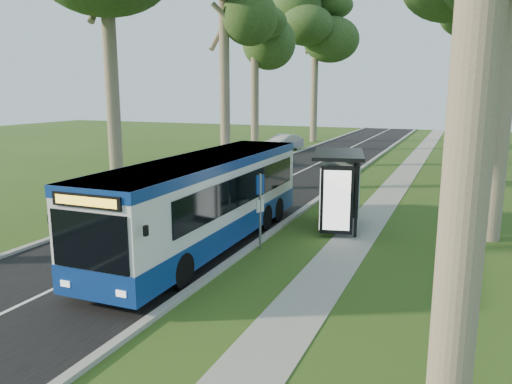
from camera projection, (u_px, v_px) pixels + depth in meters
ground at (230, 264)px, 15.45m from camera, size 120.00×120.00×0.00m
road at (253, 194)px, 25.81m from camera, size 7.00×100.00×0.02m
kerb_east at (318, 199)px, 24.47m from camera, size 0.25×100.00×0.12m
kerb_west at (194, 188)px, 27.13m from camera, size 0.25×100.00×0.12m
centre_line at (253, 194)px, 25.81m from camera, size 0.12×100.00×0.00m
footpath at (380, 205)px, 23.34m from camera, size 1.50×100.00×0.02m
bus at (206, 201)px, 16.87m from camera, size 2.60×11.69×3.09m
bus_stop_sign at (260, 203)px, 16.60m from camera, size 0.17×0.35×2.59m
bus_shelter at (339, 177)px, 18.83m from camera, size 2.58×3.76×2.95m
litter_bin at (329, 199)px, 22.74m from camera, size 0.48×0.48×0.84m
car_white at (237, 155)px, 34.87m from camera, size 2.41×5.16×1.71m
car_silver at (283, 143)px, 44.66m from camera, size 2.78×4.62×1.44m
tree_west_d at (255, 10)px, 42.53m from camera, size 5.20×5.20×16.29m
tree_west_e at (316, 17)px, 50.50m from camera, size 5.20×5.20×17.05m
tree_east_d at (499, 4)px, 37.20m from camera, size 5.20×5.20×15.72m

